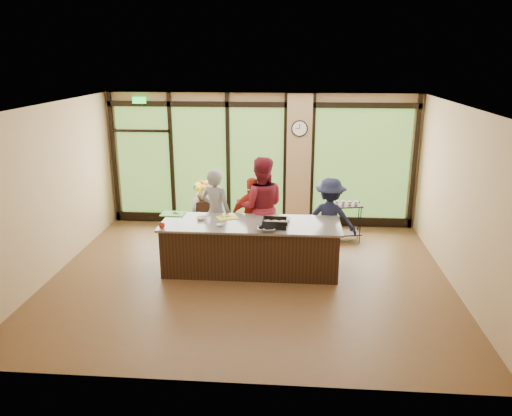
% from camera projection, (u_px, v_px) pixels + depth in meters
% --- Properties ---
extents(floor, '(7.00, 7.00, 0.00)m').
position_uv_depth(floor, '(249.00, 277.00, 8.87)').
color(floor, brown).
rests_on(floor, ground).
extents(ceiling, '(7.00, 7.00, 0.00)m').
position_uv_depth(ceiling, '(249.00, 106.00, 7.99)').
color(ceiling, silver).
rests_on(ceiling, back_wall).
extents(back_wall, '(7.00, 0.00, 7.00)m').
position_uv_depth(back_wall, '(261.00, 160.00, 11.29)').
color(back_wall, tan).
rests_on(back_wall, floor).
extents(left_wall, '(0.00, 6.00, 6.00)m').
position_uv_depth(left_wall, '(49.00, 192.00, 8.70)').
color(left_wall, tan).
rests_on(left_wall, floor).
extents(right_wall, '(0.00, 6.00, 6.00)m').
position_uv_depth(right_wall, '(461.00, 201.00, 8.17)').
color(right_wall, tan).
rests_on(right_wall, floor).
extents(window_wall, '(6.90, 0.12, 3.00)m').
position_uv_depth(window_wall, '(268.00, 166.00, 11.27)').
color(window_wall, tan).
rests_on(window_wall, floor).
extents(island_base, '(3.10, 1.00, 0.88)m').
position_uv_depth(island_base, '(251.00, 248.00, 9.03)').
color(island_base, black).
rests_on(island_base, floor).
extents(countertop, '(3.20, 1.10, 0.04)m').
position_uv_depth(countertop, '(251.00, 224.00, 8.89)').
color(countertop, gray).
rests_on(countertop, island_base).
extents(wall_clock, '(0.36, 0.04, 0.36)m').
position_uv_depth(wall_clock, '(300.00, 129.00, 10.88)').
color(wall_clock, black).
rests_on(wall_clock, window_wall).
extents(cook_left, '(0.75, 0.63, 1.74)m').
position_uv_depth(cook_left, '(216.00, 212.00, 9.64)').
color(cook_left, gray).
rests_on(cook_left, floor).
extents(cook_midleft, '(1.01, 0.82, 1.96)m').
position_uv_depth(cook_midleft, '(261.00, 207.00, 9.60)').
color(cook_midleft, maroon).
rests_on(cook_midleft, floor).
extents(cook_midright, '(0.98, 0.59, 1.56)m').
position_uv_depth(cook_midright, '(253.00, 217.00, 9.67)').
color(cook_midright, '#AF2A1B').
rests_on(cook_midright, floor).
extents(cook_right, '(1.14, 0.82, 1.59)m').
position_uv_depth(cook_right, '(330.00, 219.00, 9.50)').
color(cook_right, '#181C35').
rests_on(cook_right, floor).
extents(roasting_pan, '(0.46, 0.37, 0.08)m').
position_uv_depth(roasting_pan, '(275.00, 225.00, 8.67)').
color(roasting_pan, black).
rests_on(roasting_pan, countertop).
extents(mixing_bowl, '(0.33, 0.33, 0.08)m').
position_uv_depth(mixing_bowl, '(267.00, 229.00, 8.45)').
color(mixing_bowl, silver).
rests_on(mixing_bowl, countertop).
extents(cutting_board_left, '(0.45, 0.34, 0.01)m').
position_uv_depth(cutting_board_left, '(173.00, 214.00, 9.37)').
color(cutting_board_left, '#4B9737').
rests_on(cutting_board_left, countertop).
extents(cutting_board_center, '(0.45, 0.40, 0.01)m').
position_uv_depth(cutting_board_center, '(227.00, 218.00, 9.16)').
color(cutting_board_center, gold).
rests_on(cutting_board_center, countertop).
extents(cutting_board_right, '(0.47, 0.37, 0.01)m').
position_uv_depth(cutting_board_right, '(276.00, 219.00, 9.09)').
color(cutting_board_right, gold).
rests_on(cutting_board_right, countertop).
extents(prep_bowl_near, '(0.21, 0.21, 0.05)m').
position_uv_depth(prep_bowl_near, '(201.00, 218.00, 9.05)').
color(prep_bowl_near, white).
rests_on(prep_bowl_near, countertop).
extents(prep_bowl_mid, '(0.13, 0.13, 0.04)m').
position_uv_depth(prep_bowl_mid, '(220.00, 225.00, 8.71)').
color(prep_bowl_mid, white).
rests_on(prep_bowl_mid, countertop).
extents(prep_bowl_far, '(0.16, 0.16, 0.03)m').
position_uv_depth(prep_bowl_far, '(287.00, 220.00, 9.00)').
color(prep_bowl_far, white).
rests_on(prep_bowl_far, countertop).
extents(red_ramekin, '(0.12, 0.12, 0.09)m').
position_uv_depth(red_ramekin, '(162.00, 226.00, 8.59)').
color(red_ramekin, '#A52110').
rests_on(red_ramekin, countertop).
extents(flower_stand, '(0.52, 0.52, 0.79)m').
position_uv_depth(flower_stand, '(203.00, 217.00, 10.92)').
color(flower_stand, black).
rests_on(flower_stand, floor).
extents(flower_vase, '(0.34, 0.34, 0.27)m').
position_uv_depth(flower_vase, '(203.00, 193.00, 10.77)').
color(flower_vase, '#978152').
rests_on(flower_vase, flower_stand).
extents(bar_cart, '(0.70, 0.49, 0.88)m').
position_uv_depth(bar_cart, '(346.00, 217.00, 10.48)').
color(bar_cart, black).
rests_on(bar_cart, floor).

